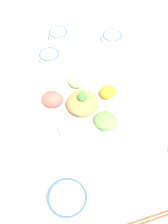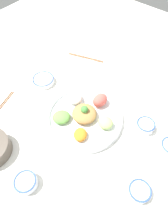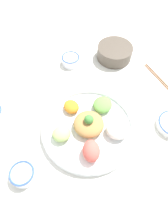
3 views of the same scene
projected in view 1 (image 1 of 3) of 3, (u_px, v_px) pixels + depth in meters
The scene contains 8 objects.
ground_plane at pixel (89, 103), 0.99m from camera, with size 2.40×2.40×0.00m, color white.
salad_platter at pixel (82, 106), 0.95m from camera, with size 0.37×0.37×0.10m.
sauce_bowl_red at pixel (67, 198), 0.77m from camera, with size 0.12×0.12×0.03m.
rice_bowl_blue at pixel (58, 35), 1.16m from camera, with size 0.08×0.08×0.05m.
rice_bowl_plain at pixel (50, 57), 1.09m from camera, with size 0.09×0.09×0.04m.
sauce_bowl_far at pixel (112, 38), 1.16m from camera, with size 0.09×0.09×0.04m.
chopsticks_pair_far at pixel (155, 217), 0.75m from camera, with size 0.20×0.08×0.01m.
serving_spoon_main at pixel (148, 86), 1.03m from camera, with size 0.05×0.12×0.01m.
Camera 1 is at (-0.02, -0.58, 0.80)m, focal length 42.00 mm.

